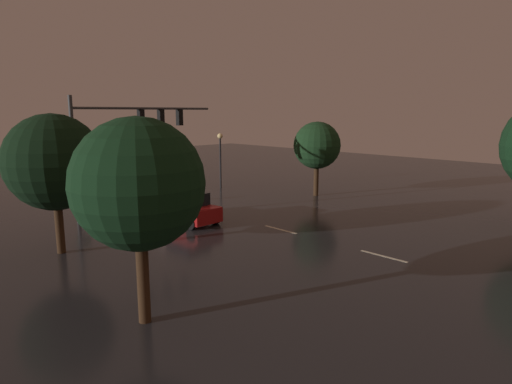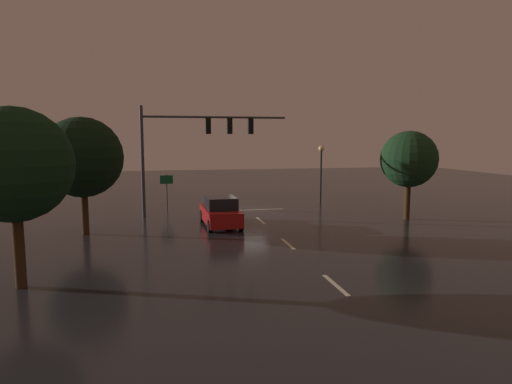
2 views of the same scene
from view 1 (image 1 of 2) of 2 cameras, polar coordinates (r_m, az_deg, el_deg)
ground_plane at (r=30.50m, az=-10.75°, el=-1.27°), size 80.00×80.00×0.00m
traffic_signal_assembly at (r=27.08m, az=-16.21°, el=7.77°), size 9.33×0.47×6.97m
lane_dash_far at (r=27.31m, az=-6.10°, el=-2.50°), size 0.16×2.20×0.01m
lane_dash_mid at (r=23.03m, az=3.21°, el=-4.91°), size 0.16×2.20×0.01m
lane_dash_near at (r=19.65m, az=16.32°, el=-8.04°), size 0.16×2.20×0.01m
stop_bar at (r=30.54m, az=-10.81°, el=-1.25°), size 5.00×0.16×0.01m
car_approaching at (r=24.74m, az=-9.19°, el=-2.06°), size 2.08×4.44×1.70m
street_lamp_left_kerb at (r=35.35m, az=-4.69°, el=5.61°), size 0.44×0.44×4.40m
route_sign at (r=29.34m, az=-21.98°, el=1.14°), size 0.90×0.09×2.41m
tree_left_near at (r=32.09m, az=7.97°, el=6.03°), size 3.42×3.42×5.41m
tree_right_near at (r=20.35m, az=-24.86°, el=3.52°), size 4.10×4.10×6.04m
tree_right_far at (r=12.57m, az=-15.11°, el=0.93°), size 3.76×3.76×5.99m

